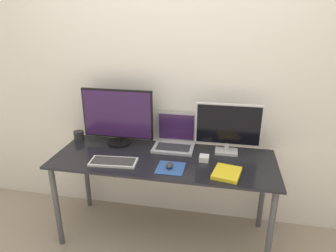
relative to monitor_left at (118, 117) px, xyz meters
name	(u,v)px	position (x,y,z in m)	size (l,w,h in m)	color
wall_back	(173,79)	(0.42, 0.19, 0.29)	(7.00, 0.05, 2.50)	silver
desk	(164,168)	(0.42, -0.19, -0.33)	(1.69, 0.62, 0.72)	black
monitor_left	(118,117)	(0.00, 0.00, 0.00)	(0.59, 0.19, 0.47)	black
monitor_right	(228,127)	(0.89, 0.00, -0.02)	(0.50, 0.12, 0.40)	silver
laptop	(175,139)	(0.47, 0.05, -0.18)	(0.33, 0.26, 0.26)	#ADADB2
keyboard	(113,162)	(0.08, -0.34, -0.23)	(0.36, 0.18, 0.02)	silver
mousepad	(170,168)	(0.50, -0.34, -0.24)	(0.19, 0.20, 0.00)	#2D519E
mouse	(170,165)	(0.50, -0.34, -0.22)	(0.05, 0.08, 0.04)	#333333
book	(227,173)	(0.90, -0.35, -0.23)	(0.21, 0.24, 0.03)	yellow
mug	(79,136)	(-0.37, 0.01, -0.20)	(0.09, 0.09, 0.08)	#262628
power_brick	(204,158)	(0.73, -0.17, -0.22)	(0.07, 0.08, 0.04)	white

